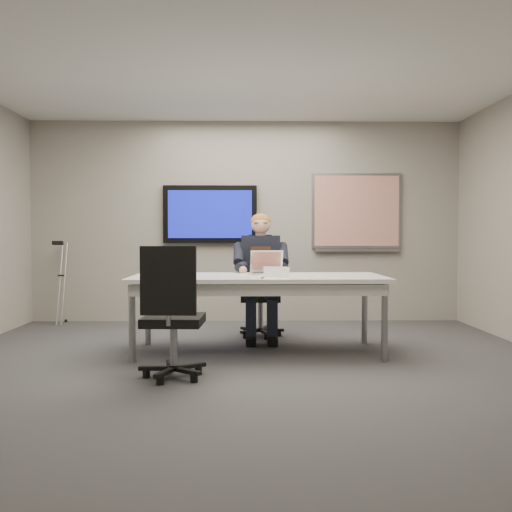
{
  "coord_description": "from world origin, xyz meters",
  "views": [
    {
      "loc": [
        -0.01,
        -5.0,
        1.2
      ],
      "look_at": [
        0.1,
        0.94,
        0.99
      ],
      "focal_mm": 40.0,
      "sensor_mm": 36.0,
      "label": 1
    }
  ],
  "objects_px": {
    "conference_table": "(258,284)",
    "laptop": "(267,268)",
    "office_chair_far": "(260,308)",
    "seated_person": "(261,289)",
    "office_chair_near": "(173,338)"
  },
  "relations": [
    {
      "from": "conference_table",
      "to": "laptop",
      "type": "bearing_deg",
      "value": 67.01
    },
    {
      "from": "office_chair_far",
      "to": "seated_person",
      "type": "xyz_separation_m",
      "value": [
        -0.0,
        -0.27,
        0.26
      ]
    },
    {
      "from": "office_chair_far",
      "to": "laptop",
      "type": "relative_size",
      "value": 2.78
    },
    {
      "from": "conference_table",
      "to": "laptop",
      "type": "height_order",
      "value": "laptop"
    },
    {
      "from": "office_chair_near",
      "to": "office_chair_far",
      "type": "bearing_deg",
      "value": -108.02
    },
    {
      "from": "office_chair_far",
      "to": "seated_person",
      "type": "bearing_deg",
      "value": -89.48
    },
    {
      "from": "conference_table",
      "to": "office_chair_far",
      "type": "bearing_deg",
      "value": 86.7
    },
    {
      "from": "conference_table",
      "to": "laptop",
      "type": "relative_size",
      "value": 6.78
    },
    {
      "from": "conference_table",
      "to": "seated_person",
      "type": "relative_size",
      "value": 1.76
    },
    {
      "from": "conference_table",
      "to": "seated_person",
      "type": "height_order",
      "value": "seated_person"
    },
    {
      "from": "office_chair_far",
      "to": "laptop",
      "type": "xyz_separation_m",
      "value": [
        0.05,
        -0.74,
        0.52
      ]
    },
    {
      "from": "laptop",
      "to": "conference_table",
      "type": "bearing_deg",
      "value": -119.46
    },
    {
      "from": "seated_person",
      "to": "laptop",
      "type": "height_order",
      "value": "seated_person"
    },
    {
      "from": "office_chair_far",
      "to": "office_chair_near",
      "type": "height_order",
      "value": "office_chair_near"
    },
    {
      "from": "office_chair_near",
      "to": "seated_person",
      "type": "relative_size",
      "value": 0.76
    }
  ]
}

